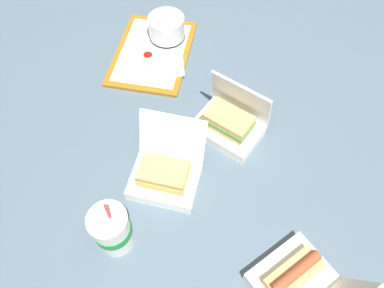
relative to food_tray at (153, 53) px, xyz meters
name	(u,v)px	position (x,y,z in m)	size (l,w,h in m)	color
ground_plane	(189,159)	(-0.41, -0.22, -0.01)	(3.20, 3.20, 0.00)	#4C6070
food_tray	(153,53)	(0.00, 0.00, 0.00)	(0.37, 0.26, 0.01)	#A56619
cake_container	(167,28)	(0.09, -0.03, 0.05)	(0.13, 0.13, 0.08)	black
ketchup_cup	(148,57)	(-0.04, 0.00, 0.02)	(0.04, 0.04, 0.02)	white
napkin_stack	(169,66)	(-0.06, -0.08, 0.01)	(0.10, 0.10, 0.00)	white
plastic_fork	(131,59)	(-0.05, 0.07, 0.01)	(0.11, 0.01, 0.01)	white
clamshell_hotdog_center	(296,280)	(-0.71, -0.54, 0.03)	(0.27, 0.27, 0.17)	white
clamshell_sandwich_front	(229,124)	(-0.29, -0.32, 0.04)	(0.22, 0.24, 0.18)	white
clamshell_sandwich_left	(165,174)	(-0.49, -0.17, 0.04)	(0.21, 0.20, 0.17)	white
soda_cup_front	(112,230)	(-0.69, -0.08, 0.07)	(0.10, 0.10, 0.21)	white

